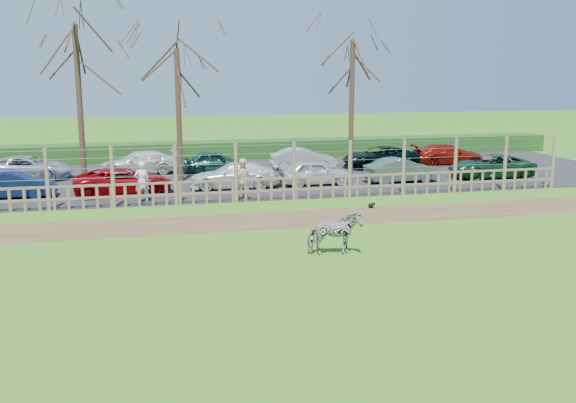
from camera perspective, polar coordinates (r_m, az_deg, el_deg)
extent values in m
plane|color=#5D9530|center=(19.53, -1.26, -4.74)|extent=(120.00, 120.00, 0.00)
cube|color=brown|center=(23.81, -3.40, -1.74)|extent=(34.00, 2.80, 0.01)
cube|color=#232326|center=(33.53, -6.17, 2.17)|extent=(44.00, 13.00, 0.04)
cube|color=#1E4716|center=(40.35, -7.34, 4.51)|extent=(46.00, 2.00, 1.10)
cube|color=brown|center=(27.11, -4.61, 0.86)|extent=(30.00, 0.06, 0.10)
cube|color=brown|center=(27.02, -4.63, 1.90)|extent=(30.00, 0.06, 0.10)
cylinder|color=brown|center=(26.99, -20.62, 1.82)|extent=(0.16, 0.16, 2.50)
cylinder|color=brown|center=(26.75, -15.31, 2.07)|extent=(0.16, 0.16, 2.50)
cylinder|color=brown|center=(26.74, -9.96, 2.31)|extent=(0.16, 0.16, 2.50)
cylinder|color=brown|center=(26.97, -4.64, 2.53)|extent=(0.16, 0.16, 2.50)
cylinder|color=brown|center=(27.42, 0.54, 2.72)|extent=(0.16, 0.16, 2.50)
cylinder|color=brown|center=(28.09, 5.52, 2.88)|extent=(0.16, 0.16, 2.50)
cylinder|color=brown|center=(28.96, 10.23, 3.01)|extent=(0.16, 0.16, 2.50)
cylinder|color=brown|center=(30.02, 14.64, 3.12)|extent=(0.16, 0.16, 2.50)
cylinder|color=brown|center=(31.23, 18.73, 3.20)|extent=(0.16, 0.16, 2.50)
cylinder|color=brown|center=(32.60, 22.50, 3.26)|extent=(0.16, 0.16, 2.50)
cylinder|color=gray|center=(26.97, -4.64, 2.53)|extent=(30.00, 0.02, 0.02)
cylinder|color=gray|center=(26.91, -4.66, 3.37)|extent=(30.00, 0.02, 0.02)
cylinder|color=gray|center=(26.85, -4.67, 4.21)|extent=(30.00, 0.02, 0.02)
cylinder|color=gray|center=(26.81, -4.68, 4.96)|extent=(30.00, 0.02, 0.02)
cylinder|color=#3D2B1E|center=(31.05, -18.01, 7.85)|extent=(0.26, 0.26, 7.50)
cylinder|color=#3D2B1E|center=(32.00, -9.68, 7.45)|extent=(0.26, 0.26, 6.50)
cylinder|color=#3D2B1E|center=(34.15, 5.67, 8.23)|extent=(0.26, 0.26, 7.00)
imported|color=gray|center=(19.35, 4.13, -2.85)|extent=(1.65, 0.85, 1.35)
imported|color=silver|center=(27.49, -12.85, 1.71)|extent=(0.70, 0.53, 1.72)
imported|color=beige|center=(27.71, -4.12, 2.05)|extent=(0.86, 0.68, 1.72)
sphere|color=black|center=(26.15, 7.38, -0.36)|extent=(0.22, 0.22, 0.22)
sphere|color=black|center=(26.18, 7.65, -0.18)|extent=(0.11, 0.11, 0.11)
imported|color=#101E50|center=(30.07, -23.36, 1.37)|extent=(3.65, 1.28, 1.20)
imported|color=#98060C|center=(29.47, -14.44, 1.78)|extent=(4.47, 2.36, 1.20)
imported|color=white|center=(30.15, -4.84, 2.32)|extent=(4.26, 2.02, 1.20)
imported|color=silver|center=(30.96, 2.38, 2.60)|extent=(3.57, 1.55, 1.20)
imported|color=#4C635B|center=(32.10, 10.06, 2.75)|extent=(3.73, 1.54, 1.20)
imported|color=#154622|center=(34.54, 17.61, 3.01)|extent=(4.47, 2.34, 1.20)
imported|color=#ADAFBE|center=(34.99, -22.10, 2.80)|extent=(4.53, 2.50, 1.20)
imported|color=white|center=(35.05, -13.13, 3.37)|extent=(4.31, 2.18, 1.20)
imported|color=#19443A|center=(34.62, -6.43, 3.50)|extent=(3.61, 1.65, 1.20)
imported|color=#B7BFC2|center=(35.68, 1.33, 3.82)|extent=(3.75, 1.62, 1.20)
imported|color=black|center=(36.73, 8.20, 3.93)|extent=(4.42, 2.23, 1.20)
imported|color=maroon|center=(38.73, 14.02, 4.10)|extent=(4.30, 2.14, 1.20)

